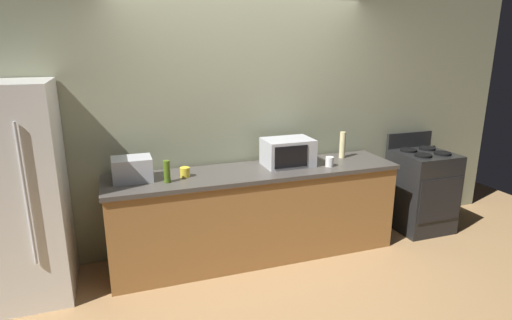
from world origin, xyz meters
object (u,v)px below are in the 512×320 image
(toaster_oven, at_px, (132,169))
(mug_white, at_px, (330,162))
(stove_range, at_px, (421,190))
(mug_yellow, at_px, (185,172))
(bottle_olive_oil, at_px, (167,172))
(bottle_hand_soap, at_px, (342,145))
(microwave, at_px, (288,152))
(refrigerator, at_px, (16,194))

(toaster_oven, relative_size, mug_white, 3.50)
(stove_range, xyz_separation_m, mug_yellow, (-2.68, 0.01, 0.48))
(bottle_olive_oil, distance_m, mug_white, 1.58)
(bottle_hand_soap, bearing_deg, mug_white, -138.89)
(toaster_oven, height_order, mug_yellow, toaster_oven)
(microwave, bearing_deg, refrigerator, -178.85)
(microwave, distance_m, bottle_olive_oil, 1.22)
(mug_yellow, bearing_deg, stove_range, -0.29)
(mug_yellow, bearing_deg, bottle_olive_oil, -147.82)
(bottle_olive_oil, xyz_separation_m, mug_yellow, (0.17, 0.11, -0.05))
(bottle_hand_soap, bearing_deg, toaster_oven, -178.18)
(bottle_olive_oil, bearing_deg, mug_white, -0.99)
(microwave, bearing_deg, bottle_hand_soap, 6.91)
(mug_yellow, bearing_deg, toaster_oven, 174.19)
(bottle_olive_oil, distance_m, mug_yellow, 0.21)
(toaster_oven, bearing_deg, stove_range, -1.10)
(refrigerator, relative_size, mug_white, 18.55)
(toaster_oven, distance_m, mug_yellow, 0.46)
(mug_white, bearing_deg, bottle_olive_oil, 179.01)
(refrigerator, distance_m, bottle_olive_oil, 1.20)
(toaster_oven, distance_m, mug_white, 1.88)
(microwave, relative_size, bottle_olive_oil, 2.43)
(toaster_oven, xyz_separation_m, bottle_hand_soap, (2.15, 0.07, 0.03))
(refrigerator, height_order, stove_range, refrigerator)
(toaster_oven, xyz_separation_m, mug_yellow, (0.46, -0.05, -0.06))
(stove_range, distance_m, mug_white, 1.37)
(stove_range, relative_size, mug_white, 11.13)
(refrigerator, xyz_separation_m, toaster_oven, (0.91, 0.06, 0.10))
(stove_range, distance_m, bottle_olive_oil, 2.91)
(mug_yellow, xyz_separation_m, mug_white, (1.41, -0.14, 0.00))
(microwave, xyz_separation_m, mug_white, (0.38, -0.17, -0.09))
(bottle_hand_soap, relative_size, mug_white, 2.88)
(stove_range, height_order, toaster_oven, toaster_oven)
(toaster_oven, bearing_deg, mug_white, -5.60)
(stove_range, bearing_deg, mug_white, -174.50)
(bottle_hand_soap, distance_m, bottle_olive_oil, 1.88)
(mug_yellow, distance_m, mug_white, 1.42)
(bottle_hand_soap, height_order, bottle_olive_oil, bottle_hand_soap)
(toaster_oven, height_order, bottle_hand_soap, bottle_hand_soap)
(toaster_oven, relative_size, bottle_olive_oil, 1.72)
(refrigerator, bearing_deg, mug_yellow, 0.58)
(refrigerator, xyz_separation_m, mug_white, (2.78, -0.12, 0.05))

